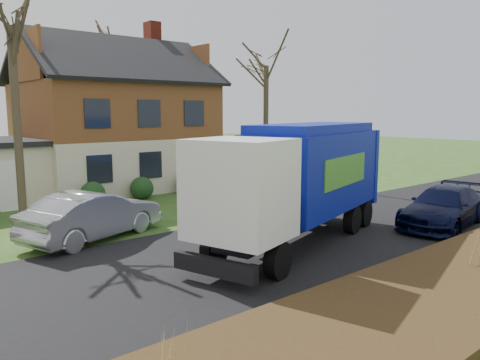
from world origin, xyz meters
TOP-DOWN VIEW (x-y plane):
  - ground at (0.00, 0.00)m, footprint 120.00×120.00m
  - road at (0.00, 0.00)m, footprint 80.00×7.00m
  - mulch_verge at (0.00, -5.30)m, footprint 80.00×3.50m
  - main_house at (1.49, 13.91)m, footprint 12.95×8.95m
  - garbage_truck at (1.31, -0.29)m, footprint 8.93×4.69m
  - silver_sedan at (-3.40, 4.33)m, footprint 5.04×3.14m
  - navy_wagon at (6.90, -2.08)m, footprint 5.07×2.66m
  - tree_front_east at (10.01, 10.59)m, footprint 3.48×3.48m
  - tree_back at (5.95, 22.24)m, footprint 3.60×3.60m

SIDE VIEW (x-z plane):
  - ground at x=0.00m, z-range 0.00..0.00m
  - road at x=0.00m, z-range 0.00..0.02m
  - mulch_verge at x=0.00m, z-range 0.00..0.30m
  - navy_wagon at x=6.90m, z-range 0.00..1.40m
  - silver_sedan at x=-3.40m, z-range 0.00..1.57m
  - garbage_truck at x=1.31m, z-range 0.28..3.98m
  - main_house at x=1.49m, z-range -0.60..8.66m
  - tree_front_east at x=10.01m, z-range 3.02..12.68m
  - tree_back at x=5.95m, z-range 3.80..15.21m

